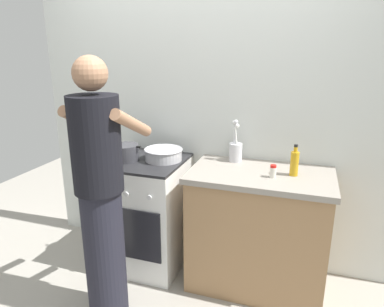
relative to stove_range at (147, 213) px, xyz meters
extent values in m
plane|color=gray|center=(0.35, -0.15, -0.45)|extent=(6.00, 6.00, 0.00)
cube|color=silver|center=(0.55, 0.35, 0.80)|extent=(3.20, 0.10, 2.50)
cube|color=#99724C|center=(0.90, 0.00, -0.02)|extent=(0.96, 0.56, 0.86)
cube|color=gray|center=(0.90, 0.00, 0.43)|extent=(1.00, 0.60, 0.04)
cube|color=white|center=(0.00, 0.00, -0.01)|extent=(0.60, 0.60, 0.88)
cube|color=#232326|center=(0.00, 0.00, 0.44)|extent=(0.60, 0.60, 0.02)
cube|color=black|center=(0.00, -0.30, -0.03)|extent=(0.51, 0.01, 0.40)
cylinder|color=silver|center=(-0.18, -0.31, 0.29)|extent=(0.04, 0.01, 0.04)
cylinder|color=silver|center=(0.00, -0.31, 0.29)|extent=(0.04, 0.01, 0.04)
cylinder|color=silver|center=(0.18, -0.31, 0.29)|extent=(0.04, 0.01, 0.04)
cylinder|color=#38383D|center=(-0.14, -0.05, 0.51)|extent=(0.21, 0.21, 0.12)
cube|color=black|center=(-0.26, -0.05, 0.57)|extent=(0.04, 0.02, 0.01)
cube|color=black|center=(-0.02, -0.05, 0.57)|extent=(0.04, 0.02, 0.01)
cylinder|color=#B7B7BC|center=(0.14, 0.05, 0.49)|extent=(0.29, 0.29, 0.09)
torus|color=#B7B7BC|center=(0.14, 0.05, 0.54)|extent=(0.30, 0.30, 0.01)
cylinder|color=silver|center=(0.68, 0.20, 0.52)|extent=(0.10, 0.10, 0.14)
cylinder|color=silver|center=(0.66, 0.21, 0.60)|extent=(0.02, 0.04, 0.27)
sphere|color=silver|center=(0.66, 0.21, 0.75)|extent=(0.03, 0.03, 0.03)
cylinder|color=white|center=(0.68, 0.19, 0.59)|extent=(0.04, 0.03, 0.25)
sphere|color=white|center=(0.68, 0.19, 0.73)|extent=(0.03, 0.03, 0.03)
cylinder|color=silver|center=(0.67, 0.20, 0.61)|extent=(0.03, 0.05, 0.28)
sphere|color=silver|center=(0.67, 0.20, 0.76)|extent=(0.03, 0.03, 0.03)
cylinder|color=silver|center=(0.99, -0.07, 0.49)|extent=(0.04, 0.04, 0.07)
cylinder|color=red|center=(0.99, -0.07, 0.53)|extent=(0.04, 0.04, 0.02)
cylinder|color=gold|center=(1.12, 0.02, 0.53)|extent=(0.06, 0.06, 0.17)
cylinder|color=gold|center=(1.12, 0.02, 0.63)|extent=(0.03, 0.03, 0.04)
cylinder|color=black|center=(1.12, 0.02, 0.66)|extent=(0.03, 0.03, 0.02)
cylinder|color=black|center=(0.01, -0.63, 0.00)|extent=(0.26, 0.26, 0.90)
cylinder|color=black|center=(0.01, -0.63, 0.74)|extent=(0.30, 0.30, 0.58)
sphere|color=#A07254|center=(0.01, -0.63, 1.15)|extent=(0.20, 0.20, 0.20)
cylinder|color=#A07254|center=(-0.16, -0.49, 0.85)|extent=(0.07, 0.41, 0.24)
cylinder|color=#A07254|center=(0.18, -0.49, 0.85)|extent=(0.07, 0.41, 0.24)
camera|label=1|loc=(1.17, -2.32, 1.28)|focal=32.43mm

